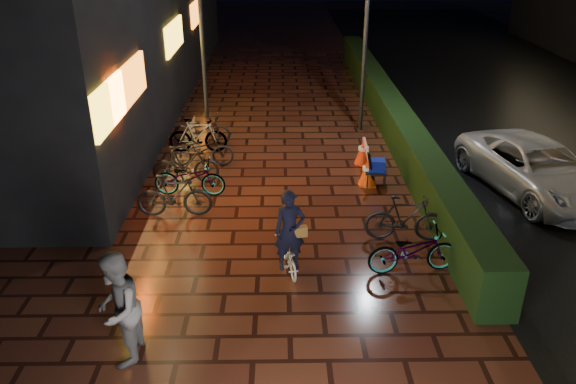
{
  "coord_description": "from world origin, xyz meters",
  "views": [
    {
      "loc": [
        -0.14,
        -9.11,
        5.76
      ],
      "look_at": [
        0.01,
        0.66,
        1.1
      ],
      "focal_mm": 35.0,
      "sensor_mm": 36.0,
      "label": 1
    }
  ],
  "objects_px": {
    "bystander_person": "(118,309)",
    "traffic_barrier": "(366,161)",
    "cyclist": "(289,242)",
    "cart_assembly": "(376,167)",
    "van": "(537,168)"
  },
  "relations": [
    {
      "from": "cyclist",
      "to": "traffic_barrier",
      "type": "height_order",
      "value": "cyclist"
    },
    {
      "from": "van",
      "to": "bystander_person",
      "type": "bearing_deg",
      "value": -159.8
    },
    {
      "from": "cyclist",
      "to": "cart_assembly",
      "type": "bearing_deg",
      "value": 59.7
    },
    {
      "from": "bystander_person",
      "to": "cart_assembly",
      "type": "height_order",
      "value": "bystander_person"
    },
    {
      "from": "van",
      "to": "traffic_barrier",
      "type": "bearing_deg",
      "value": 149.5
    },
    {
      "from": "bystander_person",
      "to": "traffic_barrier",
      "type": "distance_m",
      "value": 8.08
    },
    {
      "from": "van",
      "to": "cart_assembly",
      "type": "bearing_deg",
      "value": 160.05
    },
    {
      "from": "van",
      "to": "cyclist",
      "type": "relative_size",
      "value": 2.7
    },
    {
      "from": "cart_assembly",
      "to": "traffic_barrier",
      "type": "bearing_deg",
      "value": 100.62
    },
    {
      "from": "bystander_person",
      "to": "traffic_barrier",
      "type": "height_order",
      "value": "bystander_person"
    },
    {
      "from": "bystander_person",
      "to": "cart_assembly",
      "type": "xyz_separation_m",
      "value": [
        4.61,
        5.96,
        -0.38
      ]
    },
    {
      "from": "traffic_barrier",
      "to": "cart_assembly",
      "type": "xyz_separation_m",
      "value": [
        0.14,
        -0.75,
        0.14
      ]
    },
    {
      "from": "van",
      "to": "cyclist",
      "type": "height_order",
      "value": "cyclist"
    },
    {
      "from": "bystander_person",
      "to": "cyclist",
      "type": "xyz_separation_m",
      "value": [
        2.45,
        2.27,
        -0.28
      ]
    },
    {
      "from": "van",
      "to": "cart_assembly",
      "type": "xyz_separation_m",
      "value": [
        -3.69,
        0.41,
        -0.12
      ]
    }
  ]
}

